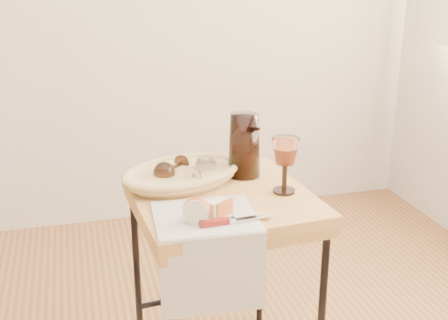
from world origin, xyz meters
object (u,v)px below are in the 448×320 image
object	(u,v)px
tea_towel	(205,217)
bread_basket	(183,176)
pitcher	(244,145)
table_knife	(234,220)
wine_goblet	(285,165)
side_table	(222,290)
apple_half	(197,209)
goblet_lying_a	(172,168)
goblet_lying_b	(201,170)

from	to	relation	value
tea_towel	bread_basket	distance (m)	0.28
pitcher	bread_basket	bearing A→B (deg)	-156.86
tea_towel	pitcher	world-z (taller)	pitcher
pitcher	table_knife	xyz separation A→B (m)	(-0.14, -0.36, -0.09)
wine_goblet	side_table	bearing A→B (deg)	169.42
pitcher	wine_goblet	distance (m)	0.19
bread_basket	tea_towel	bearing A→B (deg)	-110.46
apple_half	table_knife	distance (m)	0.11
goblet_lying_a	wine_goblet	size ratio (longest dim) A/B	0.64
wine_goblet	apple_half	xyz separation A→B (m)	(-0.31, -0.15, -0.05)
goblet_lying_b	wine_goblet	world-z (taller)	wine_goblet
side_table	pitcher	size ratio (longest dim) A/B	2.70
bread_basket	goblet_lying_b	distance (m)	0.06
tea_towel	table_knife	xyz separation A→B (m)	(0.07, -0.06, 0.01)
goblet_lying_b	table_knife	world-z (taller)	goblet_lying_b
goblet_lying_b	wine_goblet	xyz separation A→B (m)	(0.24, -0.14, 0.04)
side_table	goblet_lying_a	world-z (taller)	goblet_lying_a
pitcher	apple_half	size ratio (longest dim) A/B	3.24
side_table	goblet_lying_b	size ratio (longest dim) A/B	5.90
side_table	pitcher	distance (m)	0.49
wine_goblet	apple_half	world-z (taller)	wine_goblet
goblet_lying_b	table_knife	size ratio (longest dim) A/B	0.55
tea_towel	table_knife	bearing A→B (deg)	-39.19
goblet_lying_b	goblet_lying_a	bearing A→B (deg)	102.57
tea_towel	goblet_lying_b	size ratio (longest dim) A/B	2.48
goblet_lying_b	table_knife	xyz separation A→B (m)	(0.02, -0.32, -0.03)
bread_basket	goblet_lying_a	xyz separation A→B (m)	(-0.03, 0.02, 0.02)
goblet_lying_b	pitcher	distance (m)	0.17
bread_basket	goblet_lying_a	bearing A→B (deg)	131.49
tea_towel	goblet_lying_a	world-z (taller)	goblet_lying_a
tea_towel	side_table	bearing A→B (deg)	62.97
wine_goblet	bread_basket	bearing A→B (deg)	150.61
goblet_lying_b	apple_half	world-z (taller)	goblet_lying_b
goblet_lying_b	wine_goblet	distance (m)	0.28
wine_goblet	table_knife	bearing A→B (deg)	-140.12
bread_basket	goblet_lying_b	xyz separation A→B (m)	(0.06, -0.02, 0.02)
wine_goblet	table_knife	distance (m)	0.29
goblet_lying_b	pitcher	world-z (taller)	pitcher
goblet_lying_a	goblet_lying_b	xyz separation A→B (m)	(0.09, -0.04, 0.00)
tea_towel	goblet_lying_a	xyz separation A→B (m)	(-0.04, 0.30, 0.04)
tea_towel	table_knife	size ratio (longest dim) A/B	1.36
goblet_lying_a	tea_towel	bearing A→B (deg)	51.25
goblet_lying_b	pitcher	xyz separation A→B (m)	(0.16, 0.04, 0.06)
bread_basket	apple_half	bearing A→B (deg)	-116.14
goblet_lying_a	apple_half	bearing A→B (deg)	45.35
bread_basket	goblet_lying_a	world-z (taller)	goblet_lying_a
side_table	goblet_lying_b	world-z (taller)	goblet_lying_b
tea_towel	goblet_lying_b	world-z (taller)	goblet_lying_b
bread_basket	table_knife	bearing A→B (deg)	-99.78
wine_goblet	table_knife	world-z (taller)	wine_goblet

